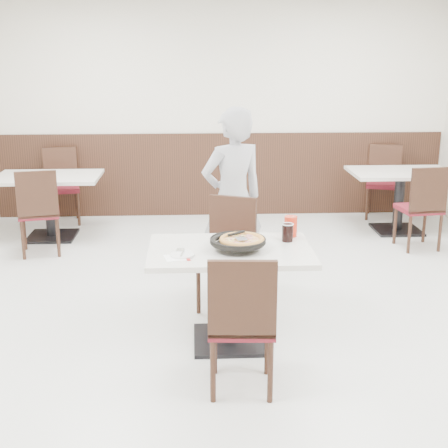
{
  "coord_description": "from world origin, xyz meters",
  "views": [
    {
      "loc": [
        -0.37,
        -4.7,
        2.16
      ],
      "look_at": [
        -0.15,
        -0.3,
        0.92
      ],
      "focal_mm": 50.0,
      "sensor_mm": 36.0,
      "label": 1
    }
  ],
  "objects_px": {
    "cola_glass": "(288,233)",
    "bg_table_right": "(399,201)",
    "chair_near": "(242,321)",
    "bg_chair_left_far": "(62,187)",
    "bg_table_left": "(50,207)",
    "bg_chair_right_far": "(383,183)",
    "diner_person": "(233,199)",
    "main_table": "(230,296)",
    "bg_chair_right_near": "(419,207)",
    "red_cup": "(291,226)",
    "side_plate": "(182,255)",
    "chair_far": "(226,256)",
    "bg_chair_left_near": "(39,211)",
    "pizza": "(242,242)",
    "pizza_pan": "(238,244)"
  },
  "relations": [
    {
      "from": "pizza_pan",
      "to": "bg_table_right",
      "type": "relative_size",
      "value": 0.27
    },
    {
      "from": "chair_near",
      "to": "chair_far",
      "type": "xyz_separation_m",
      "value": [
        -0.03,
        1.32,
        0.0
      ]
    },
    {
      "from": "cola_glass",
      "to": "bg_chair_left_near",
      "type": "distance_m",
      "value": 3.2
    },
    {
      "from": "chair_far",
      "to": "bg_chair_right_near",
      "type": "height_order",
      "value": "same"
    },
    {
      "from": "diner_person",
      "to": "main_table",
      "type": "bearing_deg",
      "value": 61.85
    },
    {
      "from": "bg_chair_left_far",
      "to": "cola_glass",
      "type": "bearing_deg",
      "value": 112.79
    },
    {
      "from": "bg_chair_right_far",
      "to": "bg_chair_left_far",
      "type": "bearing_deg",
      "value": 19.85
    },
    {
      "from": "bg_table_right",
      "to": "bg_chair_right_far",
      "type": "distance_m",
      "value": 0.65
    },
    {
      "from": "bg_table_left",
      "to": "bg_chair_left_near",
      "type": "distance_m",
      "value": 0.6
    },
    {
      "from": "bg_chair_left_far",
      "to": "bg_chair_right_near",
      "type": "bearing_deg",
      "value": 150.68
    },
    {
      "from": "chair_near",
      "to": "bg_chair_left_near",
      "type": "height_order",
      "value": "same"
    },
    {
      "from": "pizza",
      "to": "pizza_pan",
      "type": "bearing_deg",
      "value": 175.26
    },
    {
      "from": "chair_near",
      "to": "side_plate",
      "type": "bearing_deg",
      "value": 130.41
    },
    {
      "from": "chair_near",
      "to": "diner_person",
      "type": "distance_m",
      "value": 1.89
    },
    {
      "from": "pizza",
      "to": "bg_chair_right_near",
      "type": "height_order",
      "value": "bg_chair_right_near"
    },
    {
      "from": "main_table",
      "to": "bg_chair_right_near",
      "type": "bearing_deg",
      "value": 45.17
    },
    {
      "from": "cola_glass",
      "to": "bg_table_right",
      "type": "bearing_deg",
      "value": 57.03
    },
    {
      "from": "chair_near",
      "to": "diner_person",
      "type": "relative_size",
      "value": 0.57
    },
    {
      "from": "red_cup",
      "to": "bg_chair_right_far",
      "type": "bearing_deg",
      "value": 61.95
    },
    {
      "from": "main_table",
      "to": "bg_chair_left_far",
      "type": "distance_m",
      "value": 4.01
    },
    {
      "from": "bg_table_left",
      "to": "pizza",
      "type": "bearing_deg",
      "value": -54.93
    },
    {
      "from": "pizza",
      "to": "bg_chair_right_near",
      "type": "relative_size",
      "value": 0.33
    },
    {
      "from": "red_cup",
      "to": "bg_table_left",
      "type": "distance_m",
      "value": 3.57
    },
    {
      "from": "chair_near",
      "to": "bg_chair_left_far",
      "type": "distance_m",
      "value": 4.61
    },
    {
      "from": "red_cup",
      "to": "bg_chair_left_far",
      "type": "xyz_separation_m",
      "value": [
        -2.42,
        3.21,
        -0.35
      ]
    },
    {
      "from": "cola_glass",
      "to": "bg_table_right",
      "type": "height_order",
      "value": "cola_glass"
    },
    {
      "from": "pizza_pan",
      "to": "red_cup",
      "type": "distance_m",
      "value": 0.55
    },
    {
      "from": "main_table",
      "to": "bg_chair_right_far",
      "type": "relative_size",
      "value": 1.26
    },
    {
      "from": "pizza_pan",
      "to": "side_plate",
      "type": "height_order",
      "value": "pizza_pan"
    },
    {
      "from": "pizza",
      "to": "bg_chair_left_near",
      "type": "relative_size",
      "value": 0.33
    },
    {
      "from": "bg_table_left",
      "to": "chair_near",
      "type": "bearing_deg",
      "value": -60.61
    },
    {
      "from": "diner_person",
      "to": "bg_chair_right_near",
      "type": "xyz_separation_m",
      "value": [
        2.15,
        1.07,
        -0.36
      ]
    },
    {
      "from": "bg_table_left",
      "to": "bg_chair_left_far",
      "type": "xyz_separation_m",
      "value": [
        0.02,
        0.65,
        0.1
      ]
    },
    {
      "from": "main_table",
      "to": "bg_chair_left_near",
      "type": "height_order",
      "value": "bg_chair_left_near"
    },
    {
      "from": "chair_far",
      "to": "bg_chair_left_near",
      "type": "relative_size",
      "value": 1.0
    },
    {
      "from": "bg_chair_left_near",
      "to": "main_table",
      "type": "bearing_deg",
      "value": -61.53
    },
    {
      "from": "bg_chair_left_far",
      "to": "chair_far",
      "type": "bearing_deg",
      "value": 111.53
    },
    {
      "from": "bg_chair_right_near",
      "to": "side_plate",
      "type": "bearing_deg",
      "value": -144.16
    },
    {
      "from": "chair_near",
      "to": "bg_chair_right_far",
      "type": "xyz_separation_m",
      "value": [
        2.2,
        4.23,
        0.0
      ]
    },
    {
      "from": "chair_near",
      "to": "diner_person",
      "type": "bearing_deg",
      "value": 91.76
    },
    {
      "from": "chair_far",
      "to": "bg_table_right",
      "type": "height_order",
      "value": "chair_far"
    },
    {
      "from": "pizza",
      "to": "bg_chair_right_far",
      "type": "height_order",
      "value": "bg_chair_right_far"
    },
    {
      "from": "chair_far",
      "to": "cola_glass",
      "type": "height_order",
      "value": "chair_far"
    },
    {
      "from": "bg_table_left",
      "to": "bg_chair_right_far",
      "type": "xyz_separation_m",
      "value": [
        4.18,
        0.7,
        0.1
      ]
    },
    {
      "from": "bg_chair_right_far",
      "to": "chair_far",
      "type": "bearing_deg",
      "value": 71.6
    },
    {
      "from": "main_table",
      "to": "red_cup",
      "type": "xyz_separation_m",
      "value": [
        0.49,
        0.29,
        0.45
      ]
    },
    {
      "from": "pizza_pan",
      "to": "side_plate",
      "type": "relative_size",
      "value": 1.88
    },
    {
      "from": "chair_near",
      "to": "cola_glass",
      "type": "bearing_deg",
      "value": 67.09
    },
    {
      "from": "bg_table_right",
      "to": "side_plate",
      "type": "bearing_deg",
      "value": -130.06
    },
    {
      "from": "bg_chair_right_near",
      "to": "diner_person",
      "type": "bearing_deg",
      "value": -160.57
    }
  ]
}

